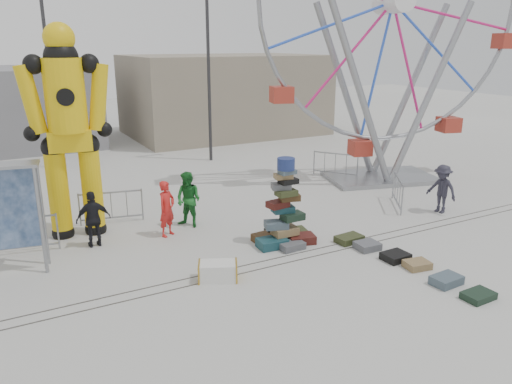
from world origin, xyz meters
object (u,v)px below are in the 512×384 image
pedestrian_red (167,209)px  barricade_wheel_back (335,165)px  crash_test_dummy (68,125)px  lamp_post_right (210,70)px  suitcase_tower (284,220)px  steamer_trunk (218,271)px  barricade_wheel_front (397,192)px  pedestrian_black (93,219)px  pedestrian_green (188,200)px  barricade_dummy_b (20,235)px  pedestrian_grey (442,189)px  barricade_dummy_c (111,207)px  lamp_post_left (52,72)px  ferris_wheel (391,27)px

pedestrian_red → barricade_wheel_back: bearing=-11.7°
crash_test_dummy → pedestrian_red: crash_test_dummy is taller
lamp_post_right → barricade_wheel_back: 7.71m
suitcase_tower → steamer_trunk: suitcase_tower is taller
barricade_wheel_front → pedestrian_black: size_ratio=1.19×
barricade_wheel_back → pedestrian_red: 9.48m
suitcase_tower → pedestrian_green: bearing=133.6°
crash_test_dummy → barricade_dummy_b: 3.44m
suitcase_tower → pedestrian_black: (-5.02, 2.42, 0.11)m
lamp_post_right → pedestrian_grey: lamp_post_right is taller
barricade_dummy_b → barricade_wheel_front: bearing=2.1°
barricade_wheel_back → pedestrian_black: 11.46m
crash_test_dummy → barricade_dummy_b: size_ratio=3.26×
barricade_dummy_c → pedestrian_grey: 11.34m
lamp_post_left → pedestrian_green: size_ratio=4.39×
barricade_wheel_front → pedestrian_grey: bearing=-109.8°
barricade_wheel_back → barricade_wheel_front: bearing=-43.0°
barricade_wheel_front → barricade_wheel_back: 4.53m
barricade_dummy_c → pedestrian_green: pedestrian_green is taller
lamp_post_right → pedestrian_black: size_ratio=4.77×
ferris_wheel → pedestrian_red: ferris_wheel is taller
ferris_wheel → pedestrian_black: size_ratio=7.71×
suitcase_tower → barricade_dummy_b: (-6.97, 2.88, -0.18)m
lamp_post_right → lamp_post_left: (-7.00, 2.00, 0.00)m
steamer_trunk → pedestrian_red: pedestrian_red is taller
barricade_wheel_front → pedestrian_green: 7.63m
suitcase_tower → barricade_dummy_c: (-4.12, 4.19, -0.18)m
lamp_post_left → suitcase_tower: 14.36m
lamp_post_left → steamer_trunk: size_ratio=8.17×
lamp_post_right → steamer_trunk: (-5.27, -12.41, -4.25)m
ferris_wheel → pedestrian_grey: (-1.17, -4.37, -5.51)m
pedestrian_red → pedestrian_black: 2.16m
pedestrian_green → pedestrian_grey: (8.30, -2.88, -0.05)m
pedestrian_grey → crash_test_dummy: bearing=-117.3°
barricade_dummy_c → barricade_wheel_front: same height
lamp_post_left → pedestrian_green: (2.47, -10.47, -3.57)m
barricade_wheel_back → lamp_post_right: bearing=176.1°
suitcase_tower → pedestrian_red: suitcase_tower is taller
barricade_dummy_c → barricade_wheel_back: size_ratio=1.00×
suitcase_tower → pedestrian_grey: (6.32, -0.23, 0.13)m
suitcase_tower → barricade_wheel_back: 8.15m
steamer_trunk → pedestrian_grey: bearing=31.3°
barricade_wheel_back → pedestrian_black: bearing=-110.1°
pedestrian_green → pedestrian_grey: pedestrian_green is taller
suitcase_tower → pedestrian_black: suitcase_tower is taller
barricade_wheel_front → barricade_wheel_back: size_ratio=1.00×
lamp_post_right → barricade_dummy_c: size_ratio=4.00×
crash_test_dummy → barricade_dummy_c: crash_test_dummy is taller
pedestrian_grey → lamp_post_left: bearing=-150.0°
lamp_post_right → barricade_wheel_front: bearing=-74.0°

